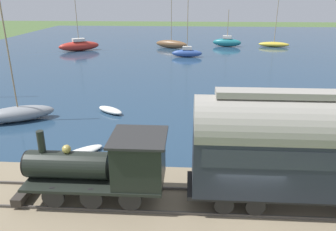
{
  "coord_description": "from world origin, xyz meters",
  "views": [
    {
      "loc": [
        -11.21,
        2.37,
        8.65
      ],
      "look_at": [
        7.86,
        3.56,
        1.51
      ],
      "focal_mm": 35.0,
      "sensor_mm": 36.0,
      "label": 1
    }
  ],
  "objects_px": {
    "passenger_coach": "(314,145)",
    "sailboat_brown": "(171,44)",
    "steam_locomotive": "(109,164)",
    "sailboat_red": "(79,46)",
    "rowboat_mid_harbor": "(110,110)",
    "sailboat_gray": "(19,113)",
    "sailboat_teal": "(227,42)",
    "rowboat_off_pier": "(80,153)",
    "sailboat_yellow": "(274,44)",
    "sailboat_blue": "(187,52)"
  },
  "relations": [
    {
      "from": "steam_locomotive",
      "to": "sailboat_blue",
      "type": "relative_size",
      "value": 0.67
    },
    {
      "from": "sailboat_brown",
      "to": "rowboat_off_pier",
      "type": "distance_m",
      "value": 39.47
    },
    {
      "from": "sailboat_yellow",
      "to": "rowboat_off_pier",
      "type": "bearing_deg",
      "value": 162.74
    },
    {
      "from": "sailboat_gray",
      "to": "sailboat_blue",
      "type": "relative_size",
      "value": 1.0
    },
    {
      "from": "sailboat_yellow",
      "to": "rowboat_mid_harbor",
      "type": "distance_m",
      "value": 40.23
    },
    {
      "from": "sailboat_red",
      "to": "sailboat_teal",
      "type": "bearing_deg",
      "value": -106.66
    },
    {
      "from": "sailboat_gray",
      "to": "sailboat_brown",
      "type": "distance_m",
      "value": 35.57
    },
    {
      "from": "steam_locomotive",
      "to": "sailboat_teal",
      "type": "distance_m",
      "value": 47.42
    },
    {
      "from": "sailboat_gray",
      "to": "sailboat_red",
      "type": "distance_m",
      "value": 31.09
    },
    {
      "from": "sailboat_teal",
      "to": "sailboat_blue",
      "type": "xyz_separation_m",
      "value": [
        -10.48,
        6.81,
        -0.1
      ]
    },
    {
      "from": "passenger_coach",
      "to": "sailboat_red",
      "type": "height_order",
      "value": "sailboat_red"
    },
    {
      "from": "sailboat_brown",
      "to": "rowboat_off_pier",
      "type": "xyz_separation_m",
      "value": [
        -39.34,
        3.09,
        -0.53
      ]
    },
    {
      "from": "rowboat_off_pier",
      "to": "rowboat_mid_harbor",
      "type": "bearing_deg",
      "value": -47.24
    },
    {
      "from": "sailboat_gray",
      "to": "sailboat_yellow",
      "type": "distance_m",
      "value": 45.37
    },
    {
      "from": "sailboat_teal",
      "to": "passenger_coach",
      "type": "bearing_deg",
      "value": -169.74
    },
    {
      "from": "sailboat_yellow",
      "to": "rowboat_mid_harbor",
      "type": "xyz_separation_m",
      "value": [
        -34.59,
        20.53,
        -0.25
      ]
    },
    {
      "from": "steam_locomotive",
      "to": "sailboat_blue",
      "type": "bearing_deg",
      "value": -4.63
    },
    {
      "from": "steam_locomotive",
      "to": "sailboat_red",
      "type": "distance_m",
      "value": 42.86
    },
    {
      "from": "rowboat_mid_harbor",
      "to": "sailboat_yellow",
      "type": "bearing_deg",
      "value": 4.26
    },
    {
      "from": "steam_locomotive",
      "to": "passenger_coach",
      "type": "xyz_separation_m",
      "value": [
        0.0,
        -7.97,
        1.07
      ]
    },
    {
      "from": "sailboat_gray",
      "to": "sailboat_yellow",
      "type": "height_order",
      "value": "sailboat_gray"
    },
    {
      "from": "sailboat_blue",
      "to": "passenger_coach",
      "type": "bearing_deg",
      "value": -171.65
    },
    {
      "from": "steam_locomotive",
      "to": "sailboat_blue",
      "type": "distance_m",
      "value": 36.07
    },
    {
      "from": "passenger_coach",
      "to": "sailboat_brown",
      "type": "relative_size",
      "value": 1.11
    },
    {
      "from": "sailboat_teal",
      "to": "rowboat_mid_harbor",
      "type": "bearing_deg",
      "value": 172.5
    },
    {
      "from": "sailboat_blue",
      "to": "rowboat_mid_harbor",
      "type": "relative_size",
      "value": 3.76
    },
    {
      "from": "sailboat_blue",
      "to": "rowboat_off_pier",
      "type": "relative_size",
      "value": 3.44
    },
    {
      "from": "passenger_coach",
      "to": "sailboat_red",
      "type": "xyz_separation_m",
      "value": [
        40.35,
        22.37,
        -2.43
      ]
    },
    {
      "from": "steam_locomotive",
      "to": "sailboat_red",
      "type": "relative_size",
      "value": 0.8
    },
    {
      "from": "rowboat_mid_harbor",
      "to": "sailboat_gray",
      "type": "bearing_deg",
      "value": 143.84
    },
    {
      "from": "sailboat_red",
      "to": "sailboat_yellow",
      "type": "height_order",
      "value": "sailboat_yellow"
    },
    {
      "from": "passenger_coach",
      "to": "sailboat_red",
      "type": "distance_m",
      "value": 46.2
    },
    {
      "from": "sailboat_blue",
      "to": "sailboat_gray",
      "type": "bearing_deg",
      "value": 155.95
    },
    {
      "from": "sailboat_yellow",
      "to": "rowboat_off_pier",
      "type": "xyz_separation_m",
      "value": [
        -41.66,
        20.64,
        -0.31
      ]
    },
    {
      "from": "sailboat_brown",
      "to": "sailboat_yellow",
      "type": "height_order",
      "value": "sailboat_brown"
    },
    {
      "from": "passenger_coach",
      "to": "rowboat_mid_harbor",
      "type": "xyz_separation_m",
      "value": [
        11.84,
        10.77,
        -3.02
      ]
    },
    {
      "from": "sailboat_teal",
      "to": "rowboat_mid_harbor",
      "type": "relative_size",
      "value": 2.49
    },
    {
      "from": "sailboat_brown",
      "to": "sailboat_red",
      "type": "bearing_deg",
      "value": 126.68
    },
    {
      "from": "sailboat_red",
      "to": "passenger_coach",
      "type": "bearing_deg",
      "value": 178.25
    },
    {
      "from": "sailboat_blue",
      "to": "rowboat_off_pier",
      "type": "bearing_deg",
      "value": 169.76
    },
    {
      "from": "steam_locomotive",
      "to": "rowboat_mid_harbor",
      "type": "bearing_deg",
      "value": 13.3
    },
    {
      "from": "rowboat_mid_harbor",
      "to": "sailboat_blue",
      "type": "bearing_deg",
      "value": 21.62
    },
    {
      "from": "sailboat_gray",
      "to": "rowboat_mid_harbor",
      "type": "distance_m",
      "value": 6.51
    },
    {
      "from": "sailboat_brown",
      "to": "rowboat_mid_harbor",
      "type": "distance_m",
      "value": 32.41
    },
    {
      "from": "rowboat_off_pier",
      "to": "sailboat_blue",
      "type": "bearing_deg",
      "value": -56.98
    },
    {
      "from": "rowboat_mid_harbor",
      "to": "rowboat_off_pier",
      "type": "distance_m",
      "value": 7.07
    },
    {
      "from": "sailboat_red",
      "to": "rowboat_mid_harbor",
      "type": "xyz_separation_m",
      "value": [
        -28.51,
        -11.59,
        -0.59
      ]
    },
    {
      "from": "sailboat_yellow",
      "to": "sailboat_blue",
      "type": "relative_size",
      "value": 0.84
    },
    {
      "from": "rowboat_mid_harbor",
      "to": "sailboat_teal",
      "type": "bearing_deg",
      "value": 15.05
    },
    {
      "from": "rowboat_mid_harbor",
      "to": "rowboat_off_pier",
      "type": "bearing_deg",
      "value": -145.86
    }
  ]
}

